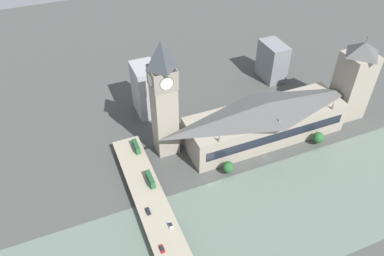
% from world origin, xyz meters
% --- Properties ---
extents(ground_plane, '(600.00, 600.00, 0.00)m').
position_xyz_m(ground_plane, '(0.00, 0.00, 0.00)').
color(ground_plane, '#424442').
extents(river_water, '(65.59, 360.00, 0.30)m').
position_xyz_m(river_water, '(-38.79, 0.00, 0.15)').
color(river_water, slate).
rests_on(river_water, ground_plane).
extents(parliament_hall, '(28.84, 101.63, 26.91)m').
position_xyz_m(parliament_hall, '(17.19, -8.00, 13.36)').
color(parliament_hall, gray).
rests_on(parliament_hall, ground_plane).
extents(clock_tower, '(14.04, 14.04, 73.51)m').
position_xyz_m(clock_tower, '(30.21, 53.22, 39.49)').
color(clock_tower, gray).
rests_on(clock_tower, ground_plane).
extents(victoria_tower, '(18.61, 18.61, 58.12)m').
position_xyz_m(victoria_tower, '(17.24, -72.12, 27.06)').
color(victoria_tower, gray).
rests_on(victoria_tower, ground_plane).
extents(road_bridge, '(163.17, 16.27, 5.41)m').
position_xyz_m(road_bridge, '(-38.79, 75.75, 4.43)').
color(road_bridge, gray).
rests_on(road_bridge, ground_plane).
extents(double_decker_bus_mid, '(10.94, 2.61, 4.75)m').
position_xyz_m(double_decker_bus_mid, '(2.91, 71.95, 8.04)').
color(double_decker_bus_mid, '#235B33').
rests_on(double_decker_bus_mid, road_bridge).
extents(double_decker_bus_rear, '(10.14, 2.56, 4.61)m').
position_xyz_m(double_decker_bus_rear, '(31.07, 71.75, 7.95)').
color(double_decker_bus_rear, '#235B33').
rests_on(double_decker_bus_rear, road_bridge).
extents(car_northbound_lead, '(3.91, 1.89, 1.37)m').
position_xyz_m(car_northbound_lead, '(-27.62, 71.66, 6.10)').
color(car_northbound_lead, silver).
rests_on(car_northbound_lead, road_bridge).
extents(car_northbound_mid, '(4.38, 1.92, 1.33)m').
position_xyz_m(car_northbound_mid, '(-38.46, 79.65, 6.08)').
color(car_northbound_mid, maroon).
rests_on(car_northbound_mid, road_bridge).
extents(car_southbound_lead, '(4.60, 1.87, 1.48)m').
position_xyz_m(car_southbound_lead, '(-15.64, 79.19, 6.13)').
color(car_southbound_lead, black).
rests_on(car_southbound_lead, road_bridge).
extents(city_block_west, '(21.74, 15.05, 35.75)m').
position_xyz_m(city_block_west, '(71.60, 52.36, 17.87)').
color(city_block_west, '#939399').
rests_on(city_block_west, ground_plane).
extents(city_block_center, '(23.61, 14.64, 28.99)m').
position_xyz_m(city_block_center, '(76.45, -49.59, 14.50)').
color(city_block_center, slate).
rests_on(city_block_center, ground_plane).
extents(tree_embankment_near, '(6.96, 6.96, 8.91)m').
position_xyz_m(tree_embankment_near, '(-2.05, -35.50, 5.41)').
color(tree_embankment_near, brown).
rests_on(tree_embankment_near, ground_plane).
extents(tree_embankment_mid, '(6.38, 6.38, 8.09)m').
position_xyz_m(tree_embankment_mid, '(-2.94, 27.57, 4.88)').
color(tree_embankment_mid, brown).
rests_on(tree_embankment_mid, ground_plane).
extents(tree_embankment_far, '(6.36, 6.36, 7.93)m').
position_xyz_m(tree_embankment_far, '(-2.30, 27.17, 4.73)').
color(tree_embankment_far, brown).
rests_on(tree_embankment_far, ground_plane).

